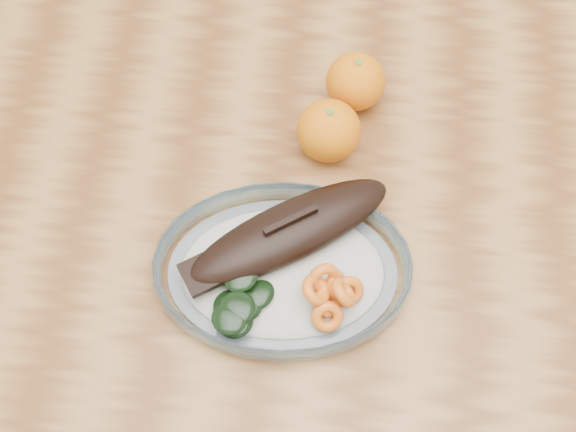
% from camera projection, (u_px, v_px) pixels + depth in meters
% --- Properties ---
extents(ground, '(3.00, 3.00, 0.00)m').
position_uv_depth(ground, '(331.00, 401.00, 1.44)').
color(ground, slate).
rests_on(ground, ground).
extents(dining_table, '(1.20, 0.80, 0.75)m').
position_uv_depth(dining_table, '(359.00, 270.00, 0.87)').
color(dining_table, brown).
rests_on(dining_table, ground).
extents(plated_meal, '(0.52, 0.52, 0.08)m').
position_uv_depth(plated_meal, '(283.00, 266.00, 0.74)').
color(plated_meal, white).
rests_on(plated_meal, dining_table).
extents(orange_left, '(0.07, 0.07, 0.07)m').
position_uv_depth(orange_left, '(329.00, 131.00, 0.80)').
color(orange_left, '#EC6104').
rests_on(orange_left, dining_table).
extents(orange_right, '(0.07, 0.07, 0.07)m').
position_uv_depth(orange_right, '(355.00, 82.00, 0.84)').
color(orange_right, '#EC6104').
rests_on(orange_right, dining_table).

